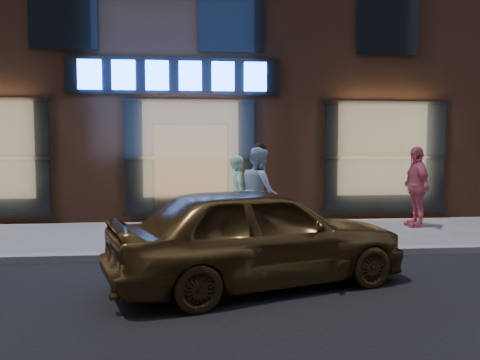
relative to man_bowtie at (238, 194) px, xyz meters
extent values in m
plane|color=slate|center=(-1.02, -2.25, -0.84)|extent=(90.00, 90.00, 0.00)
cube|color=gray|center=(-1.02, -2.25, -0.78)|extent=(60.00, 0.25, 0.12)
cube|color=#54301E|center=(-1.02, 5.75, 4.16)|extent=(30.00, 8.00, 10.00)
cube|color=black|center=(-1.42, 1.70, 2.76)|extent=(5.20, 0.06, 0.90)
cube|color=black|center=(-1.02, 1.67, 0.36)|extent=(1.80, 0.10, 2.40)
cube|color=#FFBF72|center=(-1.02, 1.73, 0.76)|extent=(3.00, 0.04, 2.60)
cube|color=black|center=(-1.02, 1.69, 0.76)|extent=(3.20, 0.06, 2.80)
cube|color=#FFBF72|center=(3.98, 1.73, 0.76)|extent=(3.00, 0.04, 2.60)
cube|color=black|center=(3.98, 1.69, 0.76)|extent=(3.20, 0.06, 2.80)
cube|color=black|center=(-4.02, 1.69, 4.16)|extent=(1.60, 0.06, 1.60)
cube|color=black|center=(-0.02, 1.69, 4.16)|extent=(1.60, 0.06, 1.60)
cube|color=black|center=(3.98, 1.69, 4.16)|extent=(1.60, 0.06, 1.60)
cube|color=#2659FF|center=(-3.42, 1.63, 2.76)|extent=(0.55, 0.12, 0.70)
cube|color=#2659FF|center=(-2.62, 1.63, 2.76)|extent=(0.55, 0.12, 0.70)
cube|color=#2659FF|center=(-1.82, 1.63, 2.76)|extent=(0.55, 0.12, 0.70)
cube|color=#2659FF|center=(-1.02, 1.63, 2.76)|extent=(0.55, 0.12, 0.70)
cube|color=#2659FF|center=(-0.22, 1.63, 2.76)|extent=(0.55, 0.12, 0.70)
cube|color=#2659FF|center=(0.58, 1.63, 2.76)|extent=(0.55, 0.12, 0.70)
imported|color=#9FD1B1|center=(0.00, 0.00, 0.00)|extent=(0.50, 0.67, 1.69)
imported|color=silver|center=(0.42, -0.32, 0.09)|extent=(0.81, 0.99, 1.87)
imported|color=#D6586B|center=(4.24, 0.48, 0.09)|extent=(0.48, 1.11, 1.88)
imported|color=brown|center=(-0.08, -3.85, -0.16)|extent=(4.32, 2.77, 1.37)
camera|label=1|loc=(-0.90, -9.99, 1.01)|focal=35.00mm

